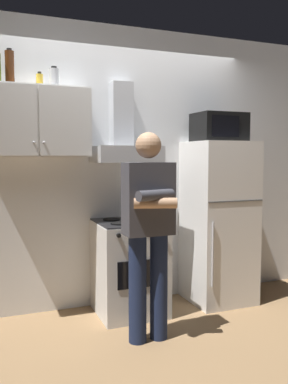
{
  "coord_description": "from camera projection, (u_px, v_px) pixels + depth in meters",
  "views": [
    {
      "loc": [
        -1.27,
        -3.26,
        1.45
      ],
      "look_at": [
        0.0,
        0.0,
        1.15
      ],
      "focal_mm": 38.27,
      "sensor_mm": 36.0,
      "label": 1
    }
  ],
  "objects": [
    {
      "name": "ground_plane",
      "position": [
        144.0,
        321.0,
        3.61
      ],
      "size": [
        7.0,
        7.0,
        0.0
      ],
      "primitive_type": "plane",
      "color": "olive"
    },
    {
      "name": "back_wall_tiled",
      "position": [
        122.0,
        167.0,
        4.05
      ],
      "size": [
        4.8,
        0.1,
        2.7
      ],
      "primitive_type": "cube",
      "color": "white",
      "rests_on": "ground_plane"
    },
    {
      "name": "upper_cabinet",
      "position": [
        36.0,
        122.0,
        3.5
      ],
      "size": [
        0.9,
        0.37,
        0.6
      ],
      "color": "silver"
    },
    {
      "name": "stove_oven",
      "position": [
        129.0,
        267.0,
        3.79
      ],
      "size": [
        0.6,
        0.62,
        0.87
      ],
      "color": "silver",
      "rests_on": "ground_plane"
    },
    {
      "name": "range_hood",
      "position": [
        124.0,
        141.0,
        3.81
      ],
      "size": [
        0.6,
        0.44,
        0.75
      ],
      "color": "#B7BABF"
    },
    {
      "name": "refrigerator",
      "position": [
        218.0,
        222.0,
        4.1
      ],
      "size": [
        0.6,
        0.62,
        1.6
      ],
      "color": "white",
      "rests_on": "ground_plane"
    },
    {
      "name": "microwave",
      "position": [
        219.0,
        128.0,
        4.04
      ],
      "size": [
        0.48,
        0.37,
        0.28
      ],
      "color": "black",
      "rests_on": "refrigerator"
    },
    {
      "name": "person_standing",
      "position": [
        149.0,
        228.0,
        3.17
      ],
      "size": [
        0.38,
        0.33,
        1.64
      ],
      "color": "#192342",
      "rests_on": "ground_plane"
    },
    {
      "name": "cooking_pot",
      "position": [
        147.0,
        215.0,
        3.68
      ],
      "size": [
        0.31,
        0.21,
        0.11
      ],
      "color": "#B7BABF",
      "rests_on": "stove_oven"
    },
    {
      "name": "bottle_spice_jar",
      "position": [
        40.0,
        80.0,
        3.49
      ],
      "size": [
        0.06,
        0.06,
        0.13
      ],
      "color": "gold",
      "rests_on": "upper_cabinet"
    },
    {
      "name": "bottle_canister_steel",
      "position": [
        54.0,
        78.0,
        3.57
      ],
      "size": [
        0.08,
        0.08,
        0.19
      ],
      "color": "#B2B5BA",
      "rests_on": "upper_cabinet"
    },
    {
      "name": "bottle_rum_dark",
      "position": [
        10.0,
        68.0,
        3.4
      ],
      "size": [
        0.08,
        0.08,
        0.3
      ],
      "color": "#47230F",
      "rests_on": "upper_cabinet"
    }
  ]
}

